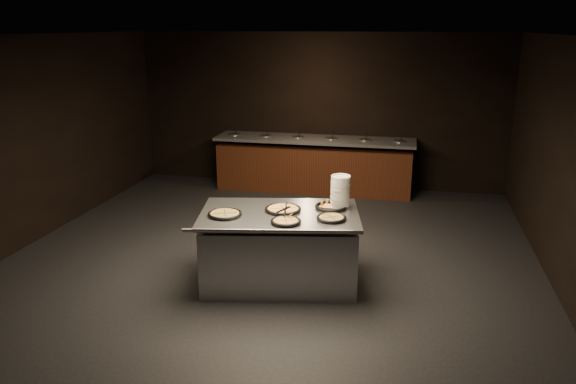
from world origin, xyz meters
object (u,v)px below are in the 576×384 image
plate_stack (340,192)px  pan_veggie_whole (225,214)px  serving_counter (280,249)px  pan_cheese_whole (283,209)px

plate_stack → pan_veggie_whole: size_ratio=0.99×
serving_counter → pan_cheese_whole: bearing=61.7°
serving_counter → pan_cheese_whole: size_ratio=4.72×
serving_counter → plate_stack: size_ratio=5.20×
serving_counter → plate_stack: 1.01m
pan_cheese_whole → serving_counter: bearing=-107.6°
serving_counter → plate_stack: (0.67, 0.35, 0.66)m
pan_veggie_whole → pan_cheese_whole: (0.62, 0.32, 0.00)m
pan_veggie_whole → pan_cheese_whole: 0.70m
plate_stack → pan_cheese_whole: size_ratio=0.91×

